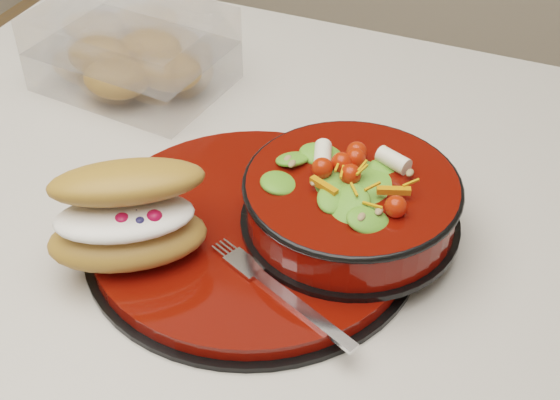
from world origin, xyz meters
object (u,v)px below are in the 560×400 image
at_px(fork, 284,295).
at_px(pastry_box, 133,53).
at_px(salad_bowl, 352,195).
at_px(croissant, 129,215).
at_px(dinner_plate, 253,231).

xyz_separation_m(fork, pastry_box, (-0.32, 0.28, 0.02)).
bearing_deg(salad_bowl, croissant, -146.38).
bearing_deg(fork, salad_bowl, 13.61).
relative_size(salad_bowl, pastry_box, 0.90).
height_order(dinner_plate, fork, fork).
distance_m(salad_bowl, fork, 0.12).
bearing_deg(pastry_box, dinner_plate, -32.80).
relative_size(fork, pastry_box, 0.63).
relative_size(dinner_plate, croissant, 1.99).
distance_m(croissant, pastry_box, 0.33).
relative_size(dinner_plate, fork, 2.22).
bearing_deg(pastry_box, croissant, -52.91).
bearing_deg(dinner_plate, croissant, -138.81).
distance_m(fork, pastry_box, 0.42).
bearing_deg(fork, dinner_plate, 64.08).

